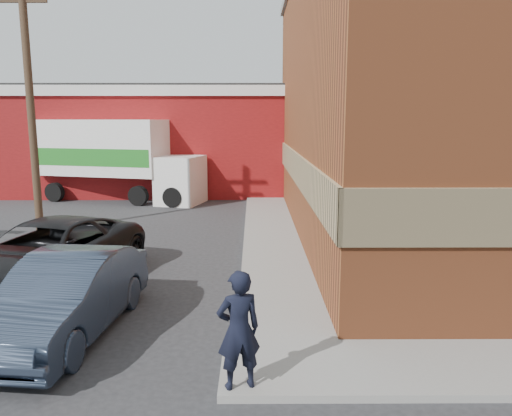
% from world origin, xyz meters
% --- Properties ---
extents(ground, '(90.00, 90.00, 0.00)m').
position_xyz_m(ground, '(0.00, 0.00, 0.00)').
color(ground, '#28282B').
rests_on(ground, ground).
extents(brick_building, '(14.25, 18.25, 9.36)m').
position_xyz_m(brick_building, '(8.50, 9.00, 4.68)').
color(brick_building, '#964926').
rests_on(brick_building, ground).
extents(sidewalk_west, '(1.80, 18.00, 0.12)m').
position_xyz_m(sidewalk_west, '(0.60, 9.00, 0.06)').
color(sidewalk_west, gray).
rests_on(sidewalk_west, ground).
extents(warehouse, '(16.30, 8.30, 5.60)m').
position_xyz_m(warehouse, '(-6.00, 20.00, 2.81)').
color(warehouse, maroon).
rests_on(warehouse, ground).
extents(utility_pole, '(2.00, 0.26, 9.00)m').
position_xyz_m(utility_pole, '(-7.50, 9.00, 4.75)').
color(utility_pole, '#463323').
rests_on(utility_pole, ground).
extents(man, '(0.73, 0.59, 1.74)m').
position_xyz_m(man, '(-0.20, -1.55, 0.99)').
color(man, black).
rests_on(man, sidewalk_south).
extents(sedan, '(2.05, 4.67, 1.49)m').
position_xyz_m(sedan, '(-3.39, 0.50, 0.75)').
color(sedan, '#2D384C').
rests_on(sedan, ground).
extents(suv_a, '(3.87, 6.09, 1.56)m').
position_xyz_m(suv_a, '(-4.83, 3.16, 0.78)').
color(suv_a, black).
rests_on(suv_a, ground).
extents(box_truck, '(8.22, 4.32, 3.89)m').
position_xyz_m(box_truck, '(-6.41, 15.80, 2.24)').
color(box_truck, white).
rests_on(box_truck, ground).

